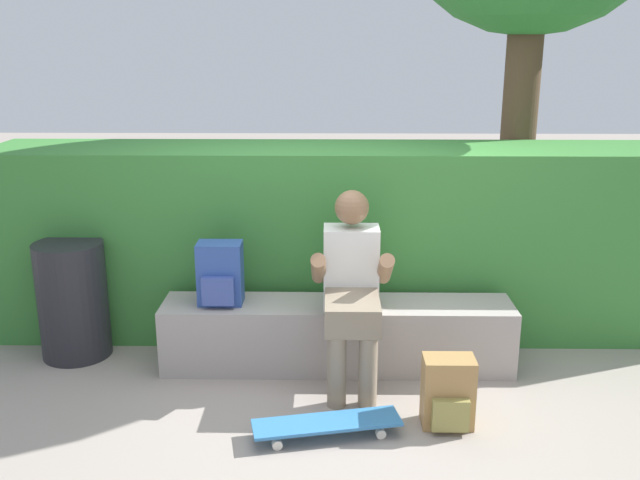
{
  "coord_description": "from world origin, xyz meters",
  "views": [
    {
      "loc": [
        -0.05,
        -3.92,
        2.07
      ],
      "look_at": [
        -0.11,
        0.36,
        0.84
      ],
      "focal_mm": 39.57,
      "sensor_mm": 36.0,
      "label": 1
    }
  ],
  "objects_px": {
    "skateboard_near_person": "(327,424)",
    "backpack_on_bench": "(220,275)",
    "backpack_on_ground": "(448,393)",
    "bench_main": "(337,335)",
    "person_skater": "(352,285)",
    "trash_bin": "(73,300)"
  },
  "relations": [
    {
      "from": "bench_main",
      "to": "backpack_on_ground",
      "type": "bearing_deg",
      "value": -50.38
    },
    {
      "from": "skateboard_near_person",
      "to": "bench_main",
      "type": "bearing_deg",
      "value": 85.83
    },
    {
      "from": "skateboard_near_person",
      "to": "backpack_on_ground",
      "type": "distance_m",
      "value": 0.69
    },
    {
      "from": "backpack_on_ground",
      "to": "person_skater",
      "type": "bearing_deg",
      "value": 134.9
    },
    {
      "from": "bench_main",
      "to": "backpack_on_bench",
      "type": "distance_m",
      "value": 0.85
    },
    {
      "from": "backpack_on_bench",
      "to": "trash_bin",
      "type": "xyz_separation_m",
      "value": [
        -1.02,
        0.16,
        -0.24
      ]
    },
    {
      "from": "skateboard_near_person",
      "to": "backpack_on_bench",
      "type": "height_order",
      "value": "backpack_on_bench"
    },
    {
      "from": "bench_main",
      "to": "skateboard_near_person",
      "type": "xyz_separation_m",
      "value": [
        -0.06,
        -0.85,
        -0.14
      ]
    },
    {
      "from": "skateboard_near_person",
      "to": "trash_bin",
      "type": "xyz_separation_m",
      "value": [
        -1.7,
        1.0,
        0.32
      ]
    },
    {
      "from": "trash_bin",
      "to": "backpack_on_ground",
      "type": "bearing_deg",
      "value": -20.38
    },
    {
      "from": "skateboard_near_person",
      "to": "backpack_on_ground",
      "type": "height_order",
      "value": "backpack_on_ground"
    },
    {
      "from": "person_skater",
      "to": "backpack_on_bench",
      "type": "relative_size",
      "value": 2.97
    },
    {
      "from": "person_skater",
      "to": "skateboard_near_person",
      "type": "relative_size",
      "value": 1.44
    },
    {
      "from": "skateboard_near_person",
      "to": "backpack_on_bench",
      "type": "bearing_deg",
      "value": 128.94
    },
    {
      "from": "person_skater",
      "to": "skateboard_near_person",
      "type": "xyz_separation_m",
      "value": [
        -0.14,
        -0.65,
        -0.56
      ]
    },
    {
      "from": "skateboard_near_person",
      "to": "trash_bin",
      "type": "bearing_deg",
      "value": 149.42
    },
    {
      "from": "bench_main",
      "to": "skateboard_near_person",
      "type": "distance_m",
      "value": 0.87
    },
    {
      "from": "backpack_on_ground",
      "to": "trash_bin",
      "type": "distance_m",
      "value": 2.53
    },
    {
      "from": "backpack_on_bench",
      "to": "backpack_on_ground",
      "type": "height_order",
      "value": "backpack_on_bench"
    },
    {
      "from": "skateboard_near_person",
      "to": "backpack_on_bench",
      "type": "distance_m",
      "value": 1.22
    },
    {
      "from": "bench_main",
      "to": "backpack_on_bench",
      "type": "bearing_deg",
      "value": -179.27
    },
    {
      "from": "person_skater",
      "to": "backpack_on_ground",
      "type": "distance_m",
      "value": 0.86
    }
  ]
}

